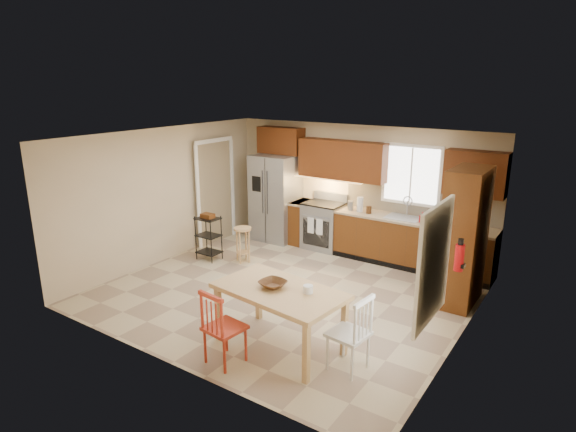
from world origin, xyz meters
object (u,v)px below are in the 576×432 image
Objects in this scene: range_stove at (324,226)px; chair_red at (225,326)px; refrigerator at (276,198)px; table_bowl at (273,287)px; fire_extinguisher at (459,258)px; bar_stool at (243,245)px; pantry at (464,237)px; dining_table at (280,319)px; table_jar at (308,291)px; soap_bottle at (422,217)px; chair_white at (348,332)px; utility_cart at (209,238)px.

chair_red reaches higher than range_stove.
table_bowl is at bearing -55.19° from refrigerator.
fire_extinguisher is 0.53× the size of bar_stool.
pantry is at bearing 100.78° from fire_extinguisher.
table_bowl is at bearing -69.91° from range_stove.
range_stove is 1.36× the size of bar_stool.
table_bowl is at bearing -122.18° from pantry.
pantry is at bearing 11.26° from bar_stool.
dining_table is (2.58, -3.56, -0.51)m from refrigerator.
bar_stool is (-2.64, 1.98, -0.50)m from table_jar.
pantry is (0.95, -0.90, 0.05)m from soap_bottle.
refrigerator is 0.87× the size of pantry.
chair_white reaches higher than table_bowl.
chair_red is at bearing -110.88° from table_bowl.
table_bowl is (0.25, 0.65, 0.33)m from chair_red.
fire_extinguisher is at bearing -3.52° from utility_cart.
dining_table is 4.94× the size of table_bowl.
refrigerator reaches higher than table_bowl.
utility_cart is (-2.92, 1.83, 0.03)m from dining_table.
chair_white is 4.26m from utility_cart.
refrigerator is 1.98× the size of range_stove.
table_bowl is 0.49× the size of bar_stool.
chair_white is (1.30, 0.70, 0.00)m from chair_red.
refrigerator is 4.76m from fire_extinguisher.
bar_stool is at bearing 144.36° from dining_table.
utility_cart is at bearing 71.96° from chair_white.
fire_extinguisher reaches higher than table_bowl.
bar_stool is at bearing -153.29° from soap_bottle.
chair_red is 6.58× the size of table_jar.
soap_bottle is at bearing -0.45° from refrigerator.
chair_red is (-0.35, -0.65, 0.08)m from dining_table.
table_bowl is at bearing 99.35° from chair_white.
fire_extinguisher reaches higher than bar_stool.
dining_table is 2.41× the size of bar_stool.
refrigerator reaches higher than utility_cart.
refrigerator is at bearing 124.50° from chair_red.
chair_white is at bearing -44.86° from refrigerator.
bar_stool is (-0.86, -1.54, -0.12)m from range_stove.
bar_stool is (-3.24, 2.03, -0.14)m from chair_white.
chair_red is at bearing -44.49° from utility_cart.
pantry is 3.13m from dining_table.
dining_table is at bearing -99.71° from soap_bottle.
table_jar is at bearing 22.57° from dining_table.
refrigerator is 1.83m from utility_cart.
table_bowl is at bearing -33.50° from utility_cart.
pantry is 3.84m from chair_red.
table_jar is at bearing 12.53° from table_bowl.
chair_red is 1.09m from table_jar.
range_stove is at bearing 161.71° from pantry.
soap_bottle is 0.12× the size of dining_table.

